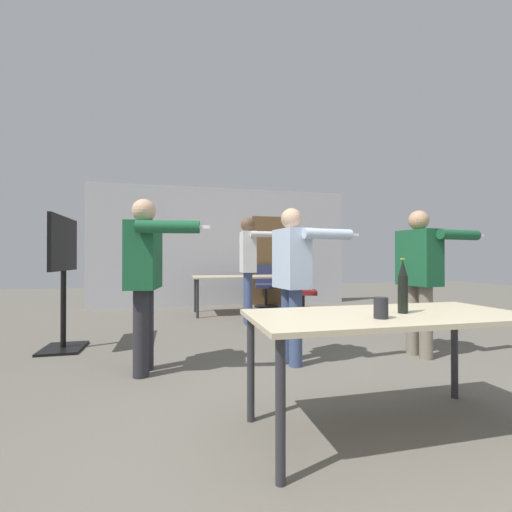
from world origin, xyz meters
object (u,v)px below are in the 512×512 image
Objects in this scene: tv_screen at (63,270)px; person_right_polo at (249,259)px; person_center_tall at (293,270)px; office_chair_mid_tucked at (266,287)px; person_far_watching at (420,269)px; drink_cup at (381,308)px; beer_bottle at (403,287)px; office_chair_far_left at (299,294)px; person_near_casual at (145,269)px.

person_right_polo is at bearing -67.01° from tv_screen.
tv_screen is 0.99× the size of person_center_tall.
tv_screen is 4.41m from office_chair_mid_tucked.
person_far_watching is 2.11m from drink_cup.
person_far_watching is 4.65× the size of beer_bottle.
office_chair_far_left is at bearing 110.07° from person_right_polo.
person_center_tall is 1.71× the size of office_chair_far_left.
person_right_polo is 14.56× the size of drink_cup.
tv_screen is 3.69m from beer_bottle.
person_near_casual is 3.49m from office_chair_far_left.
person_near_casual is at bearing -32.23° from person_right_polo.
tv_screen is at bearing 131.82° from drink_cup.
tv_screen is 4.54× the size of beer_bottle.
person_center_tall is at bearing -4.58° from office_chair_far_left.
beer_bottle reaches higher than office_chair_mid_tucked.
tv_screen is at bearing -121.69° from person_center_tall.
drink_cup is (2.41, -2.70, -0.15)m from tv_screen.
drink_cup is (-0.03, -1.58, -0.16)m from person_center_tall.
person_far_watching is 1.72× the size of office_chair_far_left.
person_far_watching is (2.88, -0.12, -0.02)m from person_near_casual.
person_center_tall is at bearing -114.56° from tv_screen.
person_far_watching reaches higher than office_chair_far_left.
drink_cup is at bearing 49.07° from person_near_casual.
drink_cup is (-1.47, -1.50, -0.17)m from person_far_watching.
person_center_tall is at bearing 1.92° from person_right_polo.
person_far_watching is at bearing 34.78° from person_right_polo.
tv_screen is 1.47m from person_near_casual.
beer_bottle is at bearing 1.31° from person_center_tall.
person_center_tall is (1.44, -0.04, -0.02)m from person_near_casual.
person_right_polo is 1.09× the size of person_far_watching.
person_center_tall is 1.44m from person_far_watching.
drink_cup is at bearing -8.22° from person_center_tall.
person_near_casual is 1.75× the size of office_chair_far_left.
person_right_polo reaches higher than beer_bottle.
beer_bottle is (0.21, -1.44, -0.06)m from person_center_tall.
person_far_watching reaches higher than office_chair_mid_tucked.
office_chair_far_left is 4.20m from drink_cup.
person_center_tall is (-0.01, -2.16, -0.12)m from person_right_polo.
tv_screen is 4.07m from person_far_watching.
beer_bottle reaches higher than drink_cup.
person_near_casual is 2.15m from drink_cup.
person_center_tall reaches higher than tv_screen.
person_far_watching is at bearing 27.22° from office_chair_far_left.
tv_screen is at bearing 53.79° from office_chair_mid_tucked.
person_right_polo is 1.88× the size of office_chair_far_left.
person_near_casual is 1.03× the size of person_center_tall.
person_far_watching reaches higher than tv_screen.
tv_screen reaches higher than beer_bottle.
beer_bottle is at bearing 5.40° from person_right_polo.
person_right_polo reaches higher than drink_cup.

